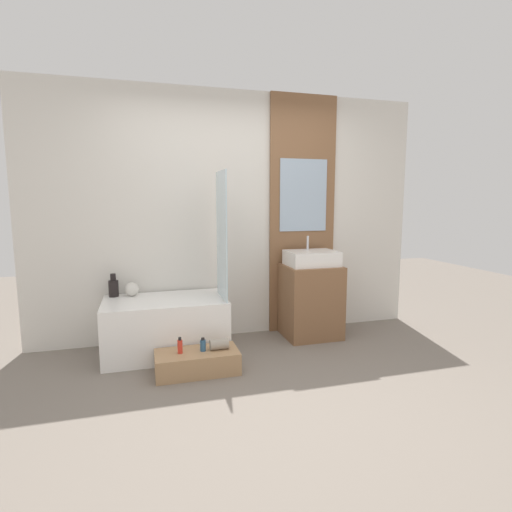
# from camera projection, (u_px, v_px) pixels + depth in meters

# --- Properties ---
(ground_plane) EXTENTS (12.00, 12.00, 0.00)m
(ground_plane) POSITION_uv_depth(u_px,v_px,m) (280.00, 400.00, 2.95)
(ground_plane) COLOR slate
(wall_tiled_back) EXTENTS (4.20, 0.06, 2.60)m
(wall_tiled_back) POSITION_uv_depth(u_px,v_px,m) (233.00, 216.00, 4.28)
(wall_tiled_back) COLOR silver
(wall_tiled_back) RESTS_ON ground_plane
(wall_wood_accent) EXTENTS (0.76, 0.04, 2.60)m
(wall_wood_accent) POSITION_uv_depth(u_px,v_px,m) (302.00, 214.00, 4.44)
(wall_wood_accent) COLOR brown
(wall_wood_accent) RESTS_ON ground_plane
(bathtub) EXTENTS (1.14, 0.68, 0.53)m
(bathtub) POSITION_uv_depth(u_px,v_px,m) (166.00, 326.00, 3.84)
(bathtub) COLOR white
(bathtub) RESTS_ON ground_plane
(glass_shower_screen) EXTENTS (0.01, 0.47, 1.21)m
(glass_shower_screen) POSITION_uv_depth(u_px,v_px,m) (222.00, 235.00, 3.79)
(glass_shower_screen) COLOR silver
(glass_shower_screen) RESTS_ON bathtub
(wooden_step_bench) EXTENTS (0.71, 0.35, 0.19)m
(wooden_step_bench) POSITION_uv_depth(u_px,v_px,m) (197.00, 362.00, 3.42)
(wooden_step_bench) COLOR #A87F56
(wooden_step_bench) RESTS_ON ground_plane
(vanity_cabinet) EXTENTS (0.58, 0.51, 0.78)m
(vanity_cabinet) POSITION_uv_depth(u_px,v_px,m) (311.00, 301.00, 4.31)
(vanity_cabinet) COLOR brown
(vanity_cabinet) RESTS_ON ground_plane
(sink) EXTENTS (0.52, 0.40, 0.31)m
(sink) POSITION_uv_depth(u_px,v_px,m) (312.00, 258.00, 4.24)
(sink) COLOR white
(sink) RESTS_ON vanity_cabinet
(vase_tall_dark) EXTENTS (0.09, 0.09, 0.23)m
(vase_tall_dark) POSITION_uv_depth(u_px,v_px,m) (114.00, 287.00, 3.90)
(vase_tall_dark) COLOR black
(vase_tall_dark) RESTS_ON bathtub
(vase_round_light) EXTENTS (0.13, 0.13, 0.13)m
(vase_round_light) POSITION_uv_depth(u_px,v_px,m) (132.00, 289.00, 3.93)
(vase_round_light) COLOR silver
(vase_round_light) RESTS_ON bathtub
(bottle_soap_primary) EXTENTS (0.04, 0.04, 0.14)m
(bottle_soap_primary) POSITION_uv_depth(u_px,v_px,m) (180.00, 346.00, 3.36)
(bottle_soap_primary) COLOR red
(bottle_soap_primary) RESTS_ON wooden_step_bench
(bottle_soap_secondary) EXTENTS (0.05, 0.05, 0.12)m
(bottle_soap_secondary) POSITION_uv_depth(u_px,v_px,m) (203.00, 345.00, 3.41)
(bottle_soap_secondary) COLOR #2D567A
(bottle_soap_secondary) RESTS_ON wooden_step_bench
(towel_roll) EXTENTS (0.16, 0.09, 0.09)m
(towel_roll) POSITION_uv_depth(u_px,v_px,m) (219.00, 344.00, 3.45)
(towel_roll) COLOR gray
(towel_roll) RESTS_ON wooden_step_bench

